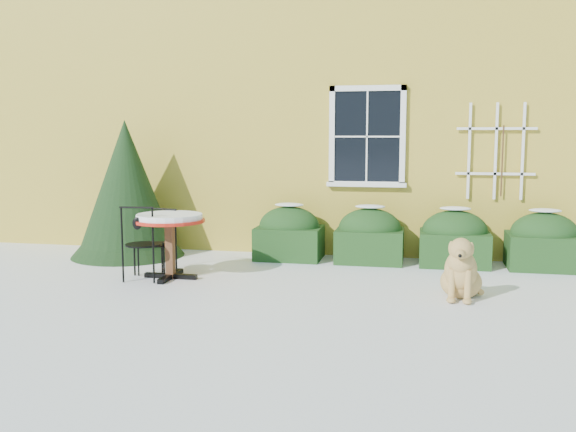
% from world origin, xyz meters
% --- Properties ---
extents(ground, '(80.00, 80.00, 0.00)m').
position_xyz_m(ground, '(0.00, 0.00, 0.00)').
color(ground, white).
rests_on(ground, ground).
extents(house, '(12.40, 8.40, 6.40)m').
position_xyz_m(house, '(0.00, 7.00, 3.22)').
color(house, gold).
rests_on(house, ground).
extents(hedge_row, '(4.95, 0.80, 0.91)m').
position_xyz_m(hedge_row, '(1.65, 2.55, 0.40)').
color(hedge_row, '#153213').
rests_on(hedge_row, ground).
extents(evergreen_shrub, '(1.86, 1.86, 2.25)m').
position_xyz_m(evergreen_shrub, '(-2.98, 2.26, 0.90)').
color(evergreen_shrub, black).
rests_on(evergreen_shrub, ground).
extents(bistro_table, '(0.98, 0.98, 0.91)m').
position_xyz_m(bistro_table, '(-1.64, 0.79, 0.76)').
color(bistro_table, black).
rests_on(bistro_table, ground).
extents(patio_chair_near, '(0.51, 0.50, 1.05)m').
position_xyz_m(patio_chair_near, '(-1.98, 0.62, 0.52)').
color(patio_chair_near, black).
rests_on(patio_chair_near, ground).
extents(patio_chair_far, '(0.48, 0.47, 0.94)m').
position_xyz_m(patio_chair_far, '(-1.92, 1.05, 0.47)').
color(patio_chair_far, black).
rests_on(patio_chair_far, ground).
extents(dog, '(0.57, 0.88, 0.81)m').
position_xyz_m(dog, '(2.28, 0.44, 0.32)').
color(dog, tan).
rests_on(dog, ground).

